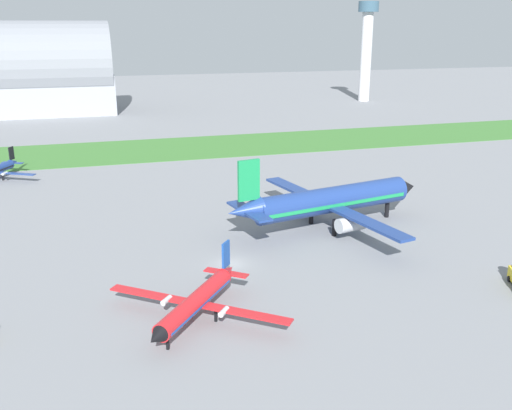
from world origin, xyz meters
name	(u,v)px	position (x,y,z in m)	size (l,w,h in m)	color
ground_plane	(231,264)	(0.00, 0.00, 0.00)	(600.00, 600.00, 0.00)	gray
grass_taxiway_strip	(158,149)	(0.00, 75.31, 0.04)	(360.00, 28.00, 0.08)	#3D7533
airplane_midfield_jet	(329,201)	(17.74, 9.10, 4.42)	(33.97, 34.43, 12.27)	navy
airplane_foreground_turboprop	(197,301)	(-7.06, -13.71, 2.31)	(17.23, 15.37, 6.30)	red
hangar_distant	(46,74)	(-28.70, 149.11, 13.46)	(45.03, 30.13, 31.31)	#9399A3
control_tower	(367,44)	(93.39, 148.37, 22.70)	(8.00, 8.00, 38.72)	silver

